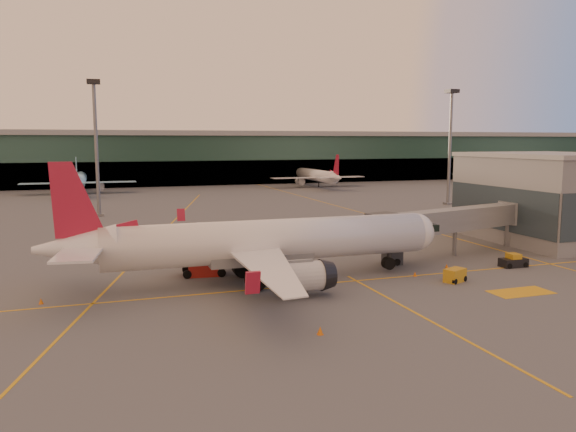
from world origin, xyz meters
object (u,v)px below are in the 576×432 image
object	(u,v)px
catering_truck	(201,252)
pushback_tug	(513,261)
main_airplane	(258,243)
gpu_cart	(455,275)

from	to	relation	value
catering_truck	pushback_tug	size ratio (longest dim) A/B	1.96
main_airplane	catering_truck	bearing A→B (deg)	135.80
gpu_cart	main_airplane	bearing A→B (deg)	138.34
main_airplane	gpu_cart	bearing A→B (deg)	-17.54
main_airplane	catering_truck	size ratio (longest dim) A/B	6.86
catering_truck	main_airplane	bearing A→B (deg)	-38.50
pushback_tug	catering_truck	bearing A→B (deg)	170.45
main_airplane	pushback_tug	distance (m)	29.95
gpu_cart	pushback_tug	size ratio (longest dim) A/B	0.88
catering_truck	pushback_tug	distance (m)	35.40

